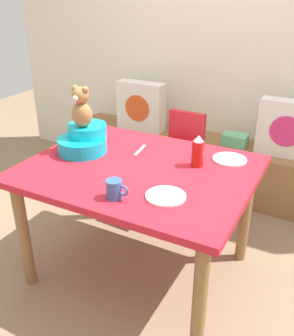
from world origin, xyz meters
TOP-DOWN VIEW (x-y plane):
  - ground_plane at (0.00, 0.00)m, footprint 8.00×8.00m
  - back_wall at (0.00, 1.53)m, footprint 4.40×0.10m
  - window_bench at (0.00, 1.26)m, footprint 2.60×0.44m
  - pillow_floral_left at (-0.66, 1.23)m, footprint 0.44×0.15m
  - pillow_floral_right at (0.62, 1.23)m, footprint 0.44×0.15m
  - book_stack at (0.23, 1.26)m, footprint 0.20×0.14m
  - dining_table at (0.00, 0.00)m, footprint 1.28×1.01m
  - highchair at (-0.10, 0.82)m, footprint 0.34×0.46m
  - infant_seat_teal at (-0.41, 0.05)m, footprint 0.30×0.33m
  - teddy_bear at (-0.41, 0.05)m, footprint 0.13×0.12m
  - ketchup_bottle at (0.29, 0.17)m, footprint 0.07×0.07m
  - coffee_mug at (0.07, -0.36)m, footprint 0.12×0.08m
  - dinner_plate_near at (0.43, 0.33)m, footprint 0.20×0.20m
  - dinner_plate_far at (0.28, -0.24)m, footprint 0.20×0.20m
  - table_fork at (-0.11, 0.21)m, footprint 0.04×0.17m

SIDE VIEW (x-z plane):
  - ground_plane at x=0.00m, z-range 0.00..0.00m
  - window_bench at x=0.00m, z-range 0.00..0.46m
  - book_stack at x=0.23m, z-range 0.46..0.56m
  - highchair at x=-0.10m, z-range 0.13..0.92m
  - dining_table at x=0.00m, z-range 0.27..1.01m
  - pillow_floral_left at x=-0.66m, z-range 0.46..0.90m
  - pillow_floral_right at x=0.62m, z-range 0.46..0.90m
  - table_fork at x=-0.11m, z-range 0.74..0.75m
  - dinner_plate_near at x=0.43m, z-range 0.74..0.75m
  - dinner_plate_far at x=0.28m, z-range 0.74..0.75m
  - coffee_mug at x=0.07m, z-range 0.74..0.84m
  - infant_seat_teal at x=-0.41m, z-range 0.73..0.89m
  - ketchup_bottle at x=0.29m, z-range 0.73..0.92m
  - teddy_bear at x=-0.41m, z-range 0.89..1.14m
  - back_wall at x=0.00m, z-range 0.00..2.60m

